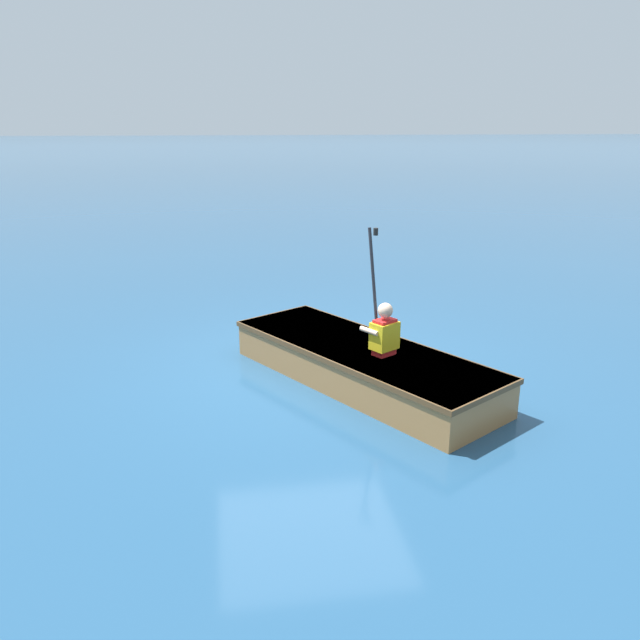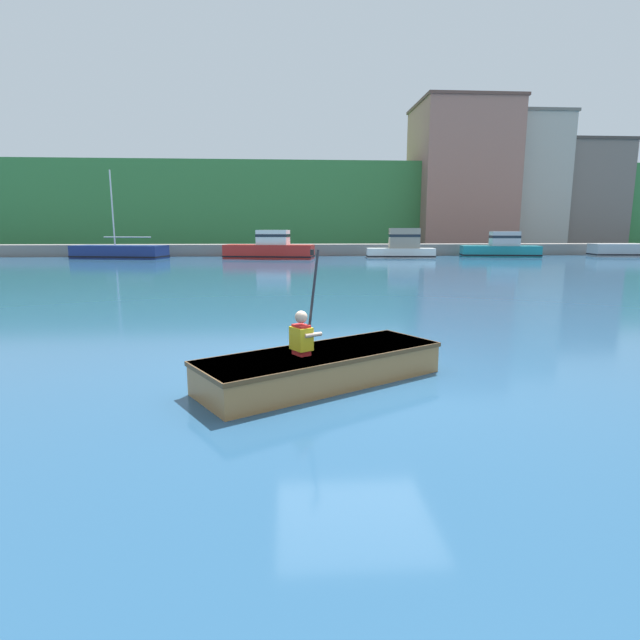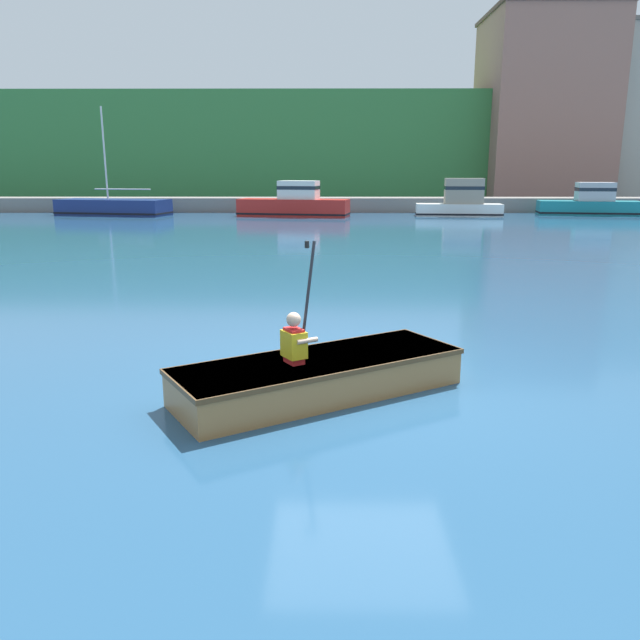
# 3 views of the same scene
# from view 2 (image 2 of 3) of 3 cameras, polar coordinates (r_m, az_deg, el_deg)

# --- Properties ---
(ground_plane) EXTENTS (300.00, 300.00, 0.00)m
(ground_plane) POSITION_cam_2_polar(r_m,az_deg,el_deg) (7.64, 4.24, -5.80)
(ground_plane) COLOR navy
(shoreline_ridge) EXTENTS (120.00, 20.00, 8.95)m
(shoreline_ridge) POSITION_cam_2_polar(r_m,az_deg,el_deg) (62.00, -2.92, 12.54)
(shoreline_ridge) COLOR #387A3D
(shoreline_ridge) RESTS_ON ground
(waterfront_warehouse_left) EXTENTS (9.98, 8.80, 8.36)m
(waterfront_warehouse_left) POSITION_cam_2_polar(r_m,az_deg,el_deg) (56.90, -7.24, 12.37)
(waterfront_warehouse_left) COLOR #75665B
(waterfront_warehouse_left) RESTS_ON ground
(waterfront_office_block_center) EXTENTS (9.93, 9.36, 15.10)m
(waterfront_office_block_center) POSITION_cam_2_polar(r_m,az_deg,el_deg) (57.60, 15.72, 15.42)
(waterfront_office_block_center) COLOR #9E6B5B
(waterfront_office_block_center) RESTS_ON ground
(waterfront_apartment_right) EXTENTS (7.74, 8.67, 14.04)m
(waterfront_apartment_right) POSITION_cam_2_polar(r_m,az_deg,el_deg) (61.07, 21.78, 14.27)
(waterfront_apartment_right) COLOR #B2A899
(waterfront_apartment_right) RESTS_ON ground
(waterfront_tower_far) EXTENTS (7.53, 8.19, 11.50)m
(waterfront_tower_far) POSITION_cam_2_polar(r_m,az_deg,el_deg) (64.69, 27.50, 12.46)
(waterfront_tower_far) COLOR #75665B
(waterfront_tower_far) RESTS_ON ground
(marina_dock) EXTENTS (58.91, 2.40, 0.90)m
(marina_dock) POSITION_cam_2_polar(r_m,az_deg,el_deg) (41.10, -2.38, 8.03)
(marina_dock) COLOR slate
(marina_dock) RESTS_ON ground
(moored_boat_dock_west_inner) EXTENTS (6.27, 2.77, 0.98)m
(moored_boat_dock_west_inner) POSITION_cam_2_polar(r_m,az_deg,el_deg) (46.16, 32.08, 6.74)
(moored_boat_dock_west_inner) COLOR #9EA3A8
(moored_boat_dock_west_inner) RESTS_ON ground
(moored_boat_dock_center_near) EXTENTS (6.99, 3.69, 6.25)m
(moored_boat_dock_center_near) POSITION_cam_2_polar(r_m,az_deg,el_deg) (39.40, -21.92, 7.20)
(moored_boat_dock_center_near) COLOR navy
(moored_boat_dock_center_near) RESTS_ON ground
(moored_boat_dock_center_far) EXTENTS (5.14, 1.99, 2.18)m
(moored_boat_dock_center_far) POSITION_cam_2_polar(r_m,az_deg,el_deg) (37.94, 9.35, 8.25)
(moored_boat_dock_center_far) COLOR white
(moored_boat_dock_center_far) RESTS_ON ground
(moored_boat_dock_east_inner) EXTENTS (6.07, 2.77, 1.93)m
(moored_boat_dock_east_inner) POSITION_cam_2_polar(r_m,az_deg,el_deg) (41.33, 20.00, 7.75)
(moored_boat_dock_east_inner) COLOR #197A84
(moored_boat_dock_east_inner) RESTS_ON ground
(moored_boat_dock_east_end) EXTENTS (6.70, 3.12, 2.05)m
(moored_boat_dock_east_end) POSITION_cam_2_polar(r_m,az_deg,el_deg) (36.57, -5.74, 8.13)
(moored_boat_dock_east_end) COLOR red
(moored_boat_dock_east_end) RESTS_ON ground
(rowboat_foreground) EXTENTS (3.62, 2.84, 0.45)m
(rowboat_foreground) POSITION_cam_2_polar(r_m,az_deg,el_deg) (7.02, 0.60, -5.08)
(rowboat_foreground) COLOR #A3703D
(rowboat_foreground) RESTS_ON ground
(person_paddler) EXTENTS (0.45, 0.44, 1.41)m
(person_paddler) POSITION_cam_2_polar(r_m,az_deg,el_deg) (6.70, -2.07, -1.65)
(person_paddler) COLOR red
(person_paddler) RESTS_ON rowboat_foreground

